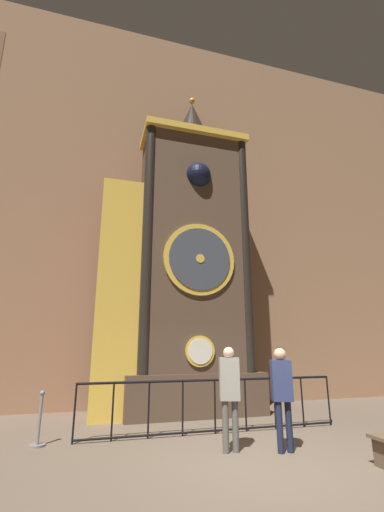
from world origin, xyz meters
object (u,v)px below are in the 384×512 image
at_px(visitor_far, 282,388).
at_px(stanchion_post, 39,428).
at_px(clock_tower, 180,265).
at_px(visitor_near, 229,388).

relative_size(visitor_far, stanchion_post, 1.81).
height_order(clock_tower, visitor_far, clock_tower).
bearing_deg(visitor_near, visitor_far, -2.38).
xyz_separation_m(visitor_near, stanchion_post, (-3.16, 1.30, -0.72)).
bearing_deg(clock_tower, visitor_far, -75.86).
distance_m(visitor_near, visitor_far, 0.91).
relative_size(visitor_near, visitor_far, 1.01).
xyz_separation_m(clock_tower, visitor_far, (0.92, -3.64, -2.97)).
xyz_separation_m(clock_tower, stanchion_post, (-3.12, -2.07, -3.70)).
xyz_separation_m(visitor_far, stanchion_post, (-4.03, 1.57, -0.72)).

